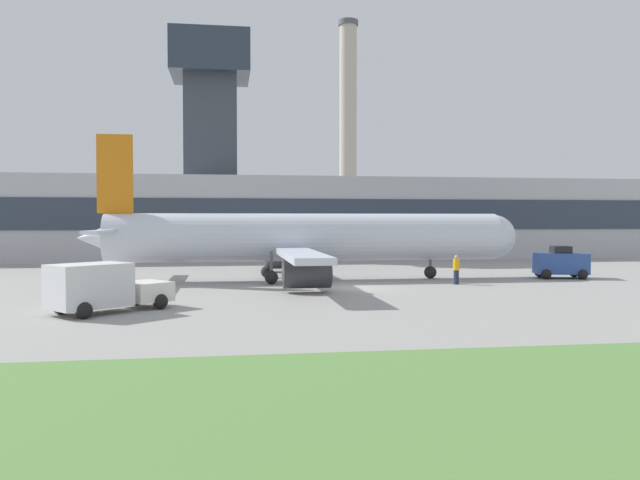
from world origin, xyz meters
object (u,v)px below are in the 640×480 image
at_px(airplane, 302,239).
at_px(pushback_tug, 561,264).
at_px(baggage_truck, 103,288).
at_px(ground_crew_person, 456,269).

bearing_deg(airplane, pushback_tug, -3.58).
bearing_deg(baggage_truck, pushback_tug, 23.07).
distance_m(airplane, baggage_truck, 16.83).
distance_m(airplane, ground_crew_person, 10.31).
relative_size(pushback_tug, ground_crew_person, 2.07).
bearing_deg(pushback_tug, baggage_truck, -156.93).
relative_size(baggage_truck, ground_crew_person, 2.91).
bearing_deg(airplane, ground_crew_person, -23.33).
distance_m(baggage_truck, ground_crew_person, 21.66).
height_order(airplane, ground_crew_person, airplane).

